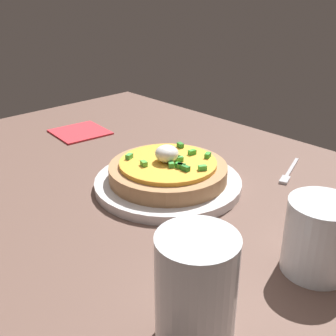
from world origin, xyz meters
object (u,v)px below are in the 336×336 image
object	(u,v)px
fork	(289,173)
napkin	(80,132)
cup_far	(196,294)
plate	(168,183)
cup_near	(319,238)
pizza	(168,170)

from	to	relation	value
fork	napkin	world-z (taller)	fork
cup_far	plate	bearing A→B (deg)	-38.83
cup_near	cup_far	distance (cm)	18.57
pizza	plate	bearing A→B (deg)	-6.23
cup_near	cup_far	xyz separation A→B (cm)	(2.44, 18.37, 1.22)
pizza	cup_near	distance (cm)	27.97
plate	pizza	bearing A→B (deg)	173.77
plate	cup_far	bearing A→B (deg)	141.17
cup_far	napkin	xyz separation A→B (cm)	(58.84, -24.37, -5.42)
cup_far	fork	size ratio (longest dim) A/B	1.05
napkin	cup_far	bearing A→B (deg)	157.50
napkin	fork	bearing A→B (deg)	-160.90
plate	cup_near	size ratio (longest dim) A/B	2.67
cup_far	napkin	size ratio (longest dim) A/B	1.05
plate	cup_near	world-z (taller)	cup_near
plate	fork	xyz separation A→B (cm)	(-11.20, -19.35, -0.50)
cup_far	fork	bearing A→B (deg)	-70.34
cup_near	cup_far	world-z (taller)	cup_far
pizza	fork	size ratio (longest dim) A/B	1.74
plate	pizza	size ratio (longest dim) A/B	1.25
pizza	napkin	size ratio (longest dim) A/B	1.75
cup_far	napkin	bearing A→B (deg)	-22.50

